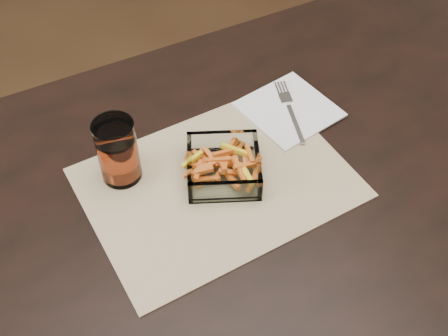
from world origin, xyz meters
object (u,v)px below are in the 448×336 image
at_px(dining_table, 286,207).
at_px(fork, 290,109).
at_px(glass_bowl, 224,167).
at_px(tumbler, 118,153).

distance_m(dining_table, fork, 0.19).
relative_size(dining_table, glass_bowl, 9.67).
bearing_deg(dining_table, glass_bowl, 150.61).
xyz_separation_m(tumbler, fork, (0.35, 0.00, -0.05)).
bearing_deg(glass_bowl, tumbler, 152.17).
relative_size(glass_bowl, fork, 0.95).
xyz_separation_m(dining_table, glass_bowl, (-0.10, 0.06, 0.11)).
bearing_deg(glass_bowl, fork, 24.21).
height_order(tumbler, fork, tumbler).
distance_m(glass_bowl, tumbler, 0.18).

